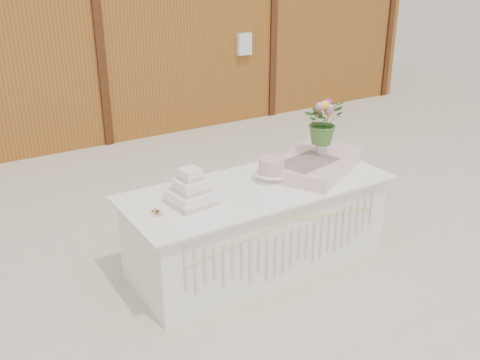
% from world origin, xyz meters
% --- Properties ---
extents(ground, '(80.00, 80.00, 0.00)m').
position_xyz_m(ground, '(0.00, 0.00, 0.00)').
color(ground, beige).
rests_on(ground, ground).
extents(barn, '(12.60, 4.60, 3.30)m').
position_xyz_m(barn, '(-0.01, 5.99, 1.68)').
color(barn, '#92551E').
rests_on(barn, ground).
extents(cake_table, '(2.40, 1.00, 0.77)m').
position_xyz_m(cake_table, '(0.00, -0.00, 0.39)').
color(cake_table, white).
rests_on(cake_table, ground).
extents(wedding_cake, '(0.37, 0.37, 0.30)m').
position_xyz_m(wedding_cake, '(-0.66, -0.01, 0.87)').
color(wedding_cake, white).
rests_on(wedding_cake, cake_table).
extents(pink_cake_stand, '(0.29, 0.29, 0.21)m').
position_xyz_m(pink_cake_stand, '(0.16, 0.03, 0.89)').
color(pink_cake_stand, white).
rests_on(pink_cake_stand, cake_table).
extents(satin_runner, '(1.17, 0.99, 0.13)m').
position_xyz_m(satin_runner, '(0.68, 0.03, 0.83)').
color(satin_runner, beige).
rests_on(satin_runner, cake_table).
extents(flower_vase, '(0.11, 0.11, 0.15)m').
position_xyz_m(flower_vase, '(0.78, 0.09, 0.97)').
color(flower_vase, '#A5A5A9').
rests_on(flower_vase, satin_runner).
extents(bouquet, '(0.41, 0.36, 0.43)m').
position_xyz_m(bouquet, '(0.78, 0.09, 1.26)').
color(bouquet, '#3F6A2A').
rests_on(bouquet, flower_vase).
extents(loose_flowers, '(0.26, 0.39, 0.02)m').
position_xyz_m(loose_flowers, '(-0.97, 0.08, 0.78)').
color(loose_flowers, pink).
rests_on(loose_flowers, cake_table).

